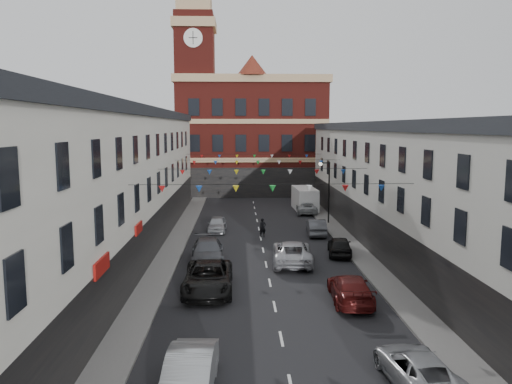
{
  "coord_description": "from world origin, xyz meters",
  "views": [
    {
      "loc": [
        -1.88,
        -32.94,
        9.31
      ],
      "look_at": [
        -0.36,
        9.07,
        3.8
      ],
      "focal_mm": 35.0,
      "sensor_mm": 36.0,
      "label": 1
    }
  ],
  "objects": [
    {
      "name": "car_right_c",
      "position": [
        4.09,
        -7.44,
        0.73
      ],
      "size": [
        2.33,
        5.13,
        1.46
      ],
      "primitive_type": "imported",
      "rotation": [
        0.0,
        0.0,
        3.08
      ],
      "color": "#521110",
      "rests_on": "ground"
    },
    {
      "name": "car_right_d",
      "position": [
        5.5,
        2.3,
        0.69
      ],
      "size": [
        2.18,
        4.25,
        1.39
      ],
      "primitive_type": "imported",
      "rotation": [
        0.0,
        0.0,
        3.0
      ],
      "color": "black",
      "rests_on": "ground"
    },
    {
      "name": "car_left_e",
      "position": [
        -3.77,
        10.89,
        0.67
      ],
      "size": [
        1.72,
        4.0,
        1.35
      ],
      "primitive_type": "imported",
      "rotation": [
        0.0,
        0.0,
        -0.03
      ],
      "color": "gray",
      "rests_on": "ground"
    },
    {
      "name": "clock_tower",
      "position": [
        -7.5,
        35.0,
        14.93
      ],
      "size": [
        5.6,
        5.6,
        30.0
      ],
      "color": "maroon",
      "rests_on": "ground"
    },
    {
      "name": "pavement_left",
      "position": [
        -6.9,
        2.0,
        0.07
      ],
      "size": [
        1.8,
        64.0,
        0.15
      ],
      "primitive_type": "cube",
      "color": "#605E5B",
      "rests_on": "ground"
    },
    {
      "name": "car_left_b",
      "position": [
        -3.6,
        -16.59,
        0.77
      ],
      "size": [
        1.9,
        4.79,
        1.55
      ],
      "primitive_type": "imported",
      "rotation": [
        0.0,
        0.0,
        -0.05
      ],
      "color": "gray",
      "rests_on": "ground"
    },
    {
      "name": "terrace_right",
      "position": [
        11.78,
        1.0,
        4.85
      ],
      "size": [
        8.4,
        56.0,
        9.7
      ],
      "color": "beige",
      "rests_on": "ground"
    },
    {
      "name": "ground",
      "position": [
        0.0,
        0.0,
        0.0
      ],
      "size": [
        160.0,
        160.0,
        0.0
      ],
      "primitive_type": "plane",
      "color": "black",
      "rests_on": "ground"
    },
    {
      "name": "car_left_d",
      "position": [
        -4.01,
        0.73,
        0.78
      ],
      "size": [
        2.53,
        5.52,
        1.56
      ],
      "primitive_type": "imported",
      "rotation": [
        0.0,
        0.0,
        0.06
      ],
      "color": "#45484E",
      "rests_on": "ground"
    },
    {
      "name": "civic_building",
      "position": [
        0.0,
        37.95,
        8.14
      ],
      "size": [
        20.6,
        13.3,
        18.5
      ],
      "color": "maroon",
      "rests_on": "ground"
    },
    {
      "name": "white_van",
      "position": [
        5.6,
        22.22,
        1.26
      ],
      "size": [
        2.44,
        5.77,
        2.51
      ],
      "primitive_type": "cube",
      "rotation": [
        0.0,
        0.0,
        0.04
      ],
      "color": "white",
      "rests_on": "ground"
    },
    {
      "name": "car_left_c",
      "position": [
        -3.6,
        -5.56,
        0.82
      ],
      "size": [
        2.76,
        5.92,
        1.64
      ],
      "primitive_type": "imported",
      "rotation": [
        0.0,
        0.0,
        0.01
      ],
      "color": "black",
      "rests_on": "ground"
    },
    {
      "name": "car_right_f",
      "position": [
        5.5,
        19.92,
        0.64
      ],
      "size": [
        2.46,
        4.73,
        1.27
      ],
      "primitive_type": "imported",
      "rotation": [
        0.0,
        0.0,
        3.06
      ],
      "color": "#A3A6A8",
      "rests_on": "ground"
    },
    {
      "name": "pavement_right",
      "position": [
        6.9,
        2.0,
        0.07
      ],
      "size": [
        1.8,
        64.0,
        0.15
      ],
      "primitive_type": "cube",
      "color": "#605E5B",
      "rests_on": "ground"
    },
    {
      "name": "street_lamp",
      "position": [
        6.55,
        14.0,
        3.9
      ],
      "size": [
        1.1,
        0.36,
        6.0
      ],
      "color": "black",
      "rests_on": "ground"
    },
    {
      "name": "pedestrian",
      "position": [
        0.19,
        8.5,
        0.81
      ],
      "size": [
        0.67,
        0.53,
        1.62
      ],
      "primitive_type": "imported",
      "rotation": [
        0.0,
        0.0,
        0.27
      ],
      "color": "black",
      "rests_on": "ground"
    },
    {
      "name": "moving_car",
      "position": [
        1.8,
        0.22,
        0.79
      ],
      "size": [
        2.98,
        5.81,
        1.57
      ],
      "primitive_type": "imported",
      "rotation": [
        0.0,
        0.0,
        3.07
      ],
      "color": "#B1B2B8",
      "rests_on": "ground"
    },
    {
      "name": "terrace_left",
      "position": [
        -11.78,
        1.0,
        5.35
      ],
      "size": [
        8.4,
        56.0,
        10.7
      ],
      "color": "silver",
      "rests_on": "ground"
    },
    {
      "name": "car_right_b",
      "position": [
        4.58,
        -16.13,
        0.64
      ],
      "size": [
        2.49,
        4.75,
        1.28
      ],
      "primitive_type": "imported",
      "rotation": [
        0.0,
        0.0,
        3.22
      ],
      "color": "gray",
      "rests_on": "ground"
    },
    {
      "name": "distant_hill",
      "position": [
        -4.0,
        62.0,
        5.0
      ],
      "size": [
        40.0,
        14.0,
        10.0
      ],
      "primitive_type": "cube",
      "color": "#304B23",
      "rests_on": "ground"
    },
    {
      "name": "car_right_e",
      "position": [
        4.88,
        9.19,
        0.7
      ],
      "size": [
        1.77,
        4.34,
        1.4
      ],
      "primitive_type": "imported",
      "rotation": [
        0.0,
        0.0,
        3.07
      ],
      "color": "#494B50",
      "rests_on": "ground"
    }
  ]
}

